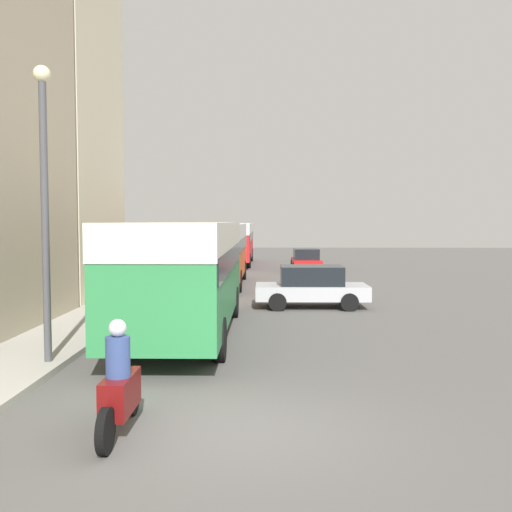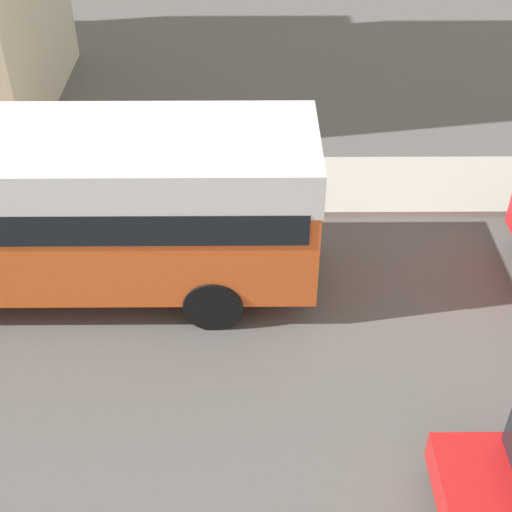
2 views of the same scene
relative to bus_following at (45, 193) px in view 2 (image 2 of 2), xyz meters
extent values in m
cube|color=#EA5B23|center=(0.00, 0.00, -0.20)|extent=(2.44, 9.02, 2.52)
cube|color=white|center=(0.00, 0.00, 0.68)|extent=(2.47, 9.07, 0.76)
cube|color=black|center=(0.00, 0.00, 0.11)|extent=(2.49, 8.66, 0.56)
cylinder|color=black|center=(-1.12, 2.80, -1.46)|extent=(0.28, 1.00, 1.00)
cylinder|color=black|center=(1.12, 2.80, -1.46)|extent=(0.28, 1.00, 1.00)
cylinder|color=black|center=(4.08, 6.58, -1.64)|extent=(0.22, 0.64, 0.64)
camera|label=1|loc=(2.31, -27.99, 1.19)|focal=40.00mm
camera|label=2|loc=(9.94, 3.45, 6.54)|focal=50.00mm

